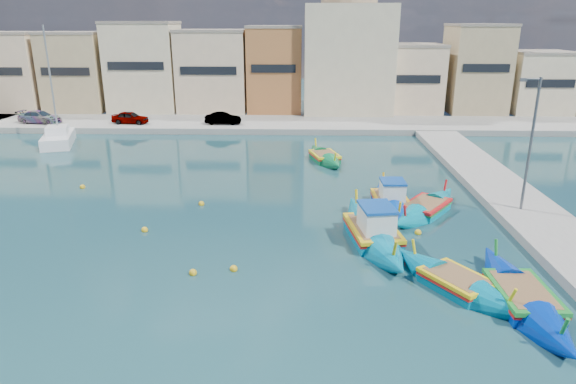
% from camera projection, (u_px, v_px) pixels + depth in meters
% --- Properties ---
extents(ground, '(160.00, 160.00, 0.00)m').
position_uv_depth(ground, '(201.00, 258.00, 24.64)').
color(ground, '#122D38').
rests_on(ground, ground).
extents(north_quay, '(80.00, 8.00, 0.60)m').
position_uv_depth(north_quay, '(258.00, 124.00, 54.87)').
color(north_quay, gray).
rests_on(north_quay, ground).
extents(north_townhouses, '(83.20, 7.87, 10.19)m').
position_uv_depth(north_townhouses, '(319.00, 73.00, 60.18)').
color(north_townhouses, beige).
rests_on(north_townhouses, ground).
extents(church_block, '(10.00, 10.00, 19.10)m').
position_uv_depth(church_block, '(348.00, 43.00, 59.61)').
color(church_block, beige).
rests_on(church_block, ground).
extents(quay_street_lamp, '(1.18, 0.16, 8.00)m').
position_uv_depth(quay_street_lamp, '(530.00, 144.00, 28.48)').
color(quay_street_lamp, '#595B60').
rests_on(quay_street_lamp, ground).
extents(parked_cars, '(23.48, 2.31, 1.29)m').
position_uv_depth(parked_cars, '(112.00, 117.00, 53.56)').
color(parked_cars, '#4C1919').
rests_on(parked_cars, north_quay).
extents(luzzu_turquoise_cabin, '(3.58, 10.22, 3.22)m').
position_uv_depth(luzzu_turquoise_cabin, '(373.00, 233.00, 26.59)').
color(luzzu_turquoise_cabin, '#007DA4').
rests_on(luzzu_turquoise_cabin, ground).
extents(luzzu_blue_cabin, '(2.04, 7.90, 2.79)m').
position_uv_depth(luzzu_blue_cabin, '(390.00, 202.00, 31.31)').
color(luzzu_blue_cabin, '#003BAA').
rests_on(luzzu_blue_cabin, ground).
extents(luzzu_cyan_mid, '(6.30, 7.63, 2.38)m').
position_uv_depth(luzzu_cyan_mid, '(426.00, 209.00, 30.38)').
color(luzzu_cyan_mid, '#00829A').
rests_on(luzzu_cyan_mid, ground).
extents(luzzu_green, '(3.70, 7.41, 2.26)m').
position_uv_depth(luzzu_green, '(325.00, 158.00, 41.74)').
color(luzzu_green, '#0A703D').
rests_on(luzzu_green, ground).
extents(luzzu_blue_south, '(2.14, 8.85, 2.55)m').
position_uv_depth(luzzu_blue_south, '(522.00, 299.00, 20.55)').
color(luzzu_blue_south, '#002CAA').
rests_on(luzzu_blue_south, ground).
extents(luzzu_cyan_south, '(5.48, 7.09, 2.26)m').
position_uv_depth(luzzu_cyan_south, '(457.00, 284.00, 21.74)').
color(luzzu_cyan_south, '#007598').
rests_on(luzzu_cyan_south, ground).
extents(yacht_north, '(4.90, 8.84, 11.37)m').
position_uv_depth(yacht_north, '(61.00, 136.00, 48.80)').
color(yacht_north, white).
rests_on(yacht_north, ground).
extents(mooring_buoys, '(21.56, 19.06, 0.36)m').
position_uv_depth(mooring_buoys, '(229.00, 215.00, 29.86)').
color(mooring_buoys, gold).
rests_on(mooring_buoys, ground).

